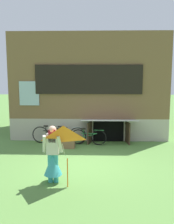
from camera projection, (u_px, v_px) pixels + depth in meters
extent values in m
plane|color=#56843D|center=(86.00, 163.00, 8.93)|extent=(60.00, 60.00, 0.00)
cube|color=#ADA393|center=(90.00, 121.00, 14.04)|extent=(7.39, 4.48, 1.04)
cube|color=brown|center=(90.00, 76.00, 13.67)|extent=(7.39, 4.48, 3.94)
cube|color=black|center=(89.00, 79.00, 11.44)|extent=(4.82, 0.08, 1.31)
cube|color=#9EB7C6|center=(89.00, 79.00, 11.46)|extent=(4.66, 0.04, 1.19)
cube|color=#9EB7C6|center=(29.00, 93.00, 11.63)|extent=(0.90, 0.06, 1.10)
cube|color=black|center=(108.00, 131.00, 11.78)|extent=(1.40, 0.03, 0.96)
cube|color=#3D2B1E|center=(90.00, 132.00, 11.53)|extent=(0.23, 0.69, 0.96)
cube|color=#3D2B1E|center=(128.00, 133.00, 11.47)|extent=(0.16, 0.70, 0.96)
cube|color=#B2B2B7|center=(109.00, 120.00, 11.16)|extent=(2.46, 1.09, 0.18)
cylinder|color=teal|center=(50.00, 168.00, 7.33)|extent=(0.14, 0.14, 0.84)
cylinder|color=teal|center=(56.00, 168.00, 7.32)|extent=(0.14, 0.14, 0.84)
cone|color=teal|center=(53.00, 164.00, 7.31)|extent=(0.52, 0.52, 0.63)
cube|color=beige|center=(53.00, 144.00, 7.22)|extent=(0.34, 0.20, 0.59)
cylinder|color=beige|center=(44.00, 144.00, 7.12)|extent=(0.17, 0.33, 0.55)
cylinder|color=beige|center=(60.00, 144.00, 7.11)|extent=(0.17, 0.33, 0.55)
cube|color=maroon|center=(52.00, 136.00, 7.12)|extent=(0.20, 0.08, 0.36)
sphere|color=#D8AD8E|center=(52.00, 130.00, 7.16)|extent=(0.23, 0.23, 0.23)
pyramid|color=orange|center=(64.00, 142.00, 6.61)|extent=(1.01, 0.78, 0.61)
cylinder|color=beige|center=(64.00, 150.00, 6.98)|extent=(0.01, 0.61, 0.54)
cylinder|color=orange|center=(68.00, 173.00, 7.02)|extent=(0.03, 0.03, 0.81)
torus|color=black|center=(99.00, 138.00, 11.16)|extent=(0.68, 0.14, 0.68)
torus|color=black|center=(78.00, 137.00, 11.31)|extent=(0.68, 0.14, 0.68)
cylinder|color=#287A3D|center=(89.00, 133.00, 11.21)|extent=(0.69, 0.13, 0.04)
cylinder|color=#287A3D|center=(89.00, 136.00, 11.22)|extent=(0.75, 0.14, 0.27)
cylinder|color=#287A3D|center=(83.00, 133.00, 11.25)|extent=(0.04, 0.04, 0.38)
cube|color=black|center=(83.00, 129.00, 11.22)|extent=(0.20, 0.08, 0.05)
cylinder|color=#287A3D|center=(99.00, 130.00, 11.11)|extent=(0.44, 0.09, 0.03)
torus|color=black|center=(77.00, 136.00, 11.37)|extent=(0.76, 0.12, 0.76)
torus|color=black|center=(54.00, 136.00, 11.30)|extent=(0.76, 0.12, 0.76)
cylinder|color=#ADAFB5|center=(66.00, 131.00, 11.30)|extent=(0.78, 0.11, 0.04)
cylinder|color=#ADAFB5|center=(66.00, 134.00, 11.32)|extent=(0.85, 0.12, 0.31)
cylinder|color=#ADAFB5|center=(60.00, 132.00, 11.29)|extent=(0.04, 0.04, 0.43)
cube|color=black|center=(60.00, 127.00, 11.25)|extent=(0.20, 0.08, 0.05)
cylinder|color=#ADAFB5|center=(77.00, 127.00, 11.31)|extent=(0.44, 0.07, 0.03)
torus|color=black|center=(63.00, 136.00, 11.36)|extent=(0.76, 0.13, 0.76)
torus|color=black|center=(41.00, 135.00, 11.51)|extent=(0.76, 0.13, 0.76)
cylinder|color=black|center=(52.00, 131.00, 11.41)|extent=(0.78, 0.12, 0.04)
cylinder|color=black|center=(52.00, 134.00, 11.42)|extent=(0.85, 0.13, 0.31)
cylinder|color=black|center=(46.00, 131.00, 11.44)|extent=(0.04, 0.04, 0.43)
cube|color=black|center=(46.00, 126.00, 11.41)|extent=(0.20, 0.08, 0.05)
cylinder|color=black|center=(63.00, 127.00, 11.31)|extent=(0.44, 0.08, 0.03)
cube|color=brown|center=(68.00, 142.00, 10.82)|extent=(0.55, 0.47, 0.46)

